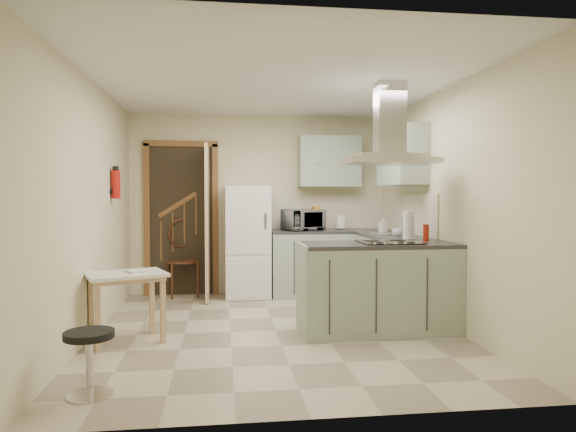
{
  "coord_description": "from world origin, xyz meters",
  "views": [
    {
      "loc": [
        -0.53,
        -5.15,
        1.38
      ],
      "look_at": [
        0.18,
        0.45,
        1.15
      ],
      "focal_mm": 32.0,
      "sensor_mm": 36.0,
      "label": 1
    }
  ],
  "objects": [
    {
      "name": "wall_cabinet_right",
      "position": [
        1.62,
        0.85,
        1.85
      ],
      "size": [
        0.35,
        0.9,
        0.7
      ],
      "primitive_type": "cube",
      "color": "#9EB2A0",
      "rests_on": "right_wall"
    },
    {
      "name": "hob",
      "position": [
        1.12,
        -0.18,
        0.91
      ],
      "size": [
        0.58,
        0.5,
        0.01
      ],
      "primitive_type": "cube",
      "color": "black",
      "rests_on": "peninsula"
    },
    {
      "name": "microwave",
      "position": [
        0.56,
        1.76,
        1.04
      ],
      "size": [
        0.62,
        0.54,
        0.29
      ],
      "primitive_type": "imported",
      "rotation": [
        0.0,
        0.0,
        0.43
      ],
      "color": "black",
      "rests_on": "counter_back"
    },
    {
      "name": "kettle",
      "position": [
        1.11,
        1.85,
        1.01
      ],
      "size": [
        0.17,
        0.17,
        0.21
      ],
      "primitive_type": "cylinder",
      "rotation": [
        0.0,
        0.0,
        -0.25
      ],
      "color": "white",
      "rests_on": "counter_back"
    },
    {
      "name": "bentwood_chair",
      "position": [
        -1.08,
        1.92,
        0.48
      ],
      "size": [
        0.52,
        0.52,
        0.96
      ],
      "primitive_type": "cube",
      "rotation": [
        0.0,
        0.0,
        0.25
      ],
      "color": "#50361A",
      "rests_on": "floor"
    },
    {
      "name": "doorway",
      "position": [
        -1.1,
        2.07,
        1.05
      ],
      "size": [
        1.1,
        0.12,
        2.1
      ],
      "primitive_type": "cube",
      "color": "brown",
      "rests_on": "floor"
    },
    {
      "name": "floor",
      "position": [
        0.0,
        0.0,
        0.0
      ],
      "size": [
        4.2,
        4.2,
        0.0
      ],
      "primitive_type": "plane",
      "color": "#B6A98D",
      "rests_on": "ground"
    },
    {
      "name": "fire_extinguisher",
      "position": [
        -1.74,
        0.9,
        1.5
      ],
      "size": [
        0.1,
        0.1,
        0.32
      ],
      "primitive_type": "cylinder",
      "color": "#B2140F",
      "rests_on": "left_wall"
    },
    {
      "name": "book",
      "position": [
        -1.42,
        -0.21,
        0.7
      ],
      "size": [
        0.22,
        0.24,
        0.09
      ],
      "primitive_type": "imported",
      "rotation": [
        0.0,
        0.0,
        0.57
      ],
      "color": "#A1354D",
      "rests_on": "drop_leaf_table"
    },
    {
      "name": "fridge",
      "position": [
        -0.2,
        1.8,
        0.75
      ],
      "size": [
        0.6,
        0.6,
        1.5
      ],
      "primitive_type": "cube",
      "color": "white",
      "rests_on": "floor"
    },
    {
      "name": "soap_bottle",
      "position": [
        1.55,
        1.34,
        0.99
      ],
      "size": [
        0.1,
        0.11,
        0.19
      ],
      "primitive_type": "imported",
      "rotation": [
        0.0,
        0.0,
        0.26
      ],
      "color": "silver",
      "rests_on": "counter_right"
    },
    {
      "name": "cup",
      "position": [
        1.49,
        0.61,
        0.95
      ],
      "size": [
        0.15,
        0.15,
        0.09
      ],
      "primitive_type": "imported",
      "rotation": [
        0.0,
        0.0,
        -0.38
      ],
      "color": "silver",
      "rests_on": "counter_right"
    },
    {
      "name": "wall_cabinet_back",
      "position": [
        0.95,
        1.93,
        1.85
      ],
      "size": [
        0.85,
        0.35,
        0.7
      ],
      "primitive_type": "cube",
      "color": "#9EB2A0",
      "rests_on": "back_wall"
    },
    {
      "name": "left_wall",
      "position": [
        -1.8,
        0.0,
        1.25
      ],
      "size": [
        0.0,
        4.2,
        4.2
      ],
      "primitive_type": "plane",
      "rotation": [
        1.57,
        0.0,
        1.57
      ],
      "color": "beige",
      "rests_on": "floor"
    },
    {
      "name": "drop_leaf_table",
      "position": [
        -1.43,
        -0.23,
        0.33
      ],
      "size": [
        0.84,
        0.74,
        0.65
      ],
      "primitive_type": "cube",
      "rotation": [
        0.0,
        0.0,
        0.38
      ],
      "color": "tan",
      "rests_on": "floor"
    },
    {
      "name": "paper_towel",
      "position": [
        1.48,
        0.22,
        1.06
      ],
      "size": [
        0.16,
        0.16,
        0.32
      ],
      "primitive_type": "cylinder",
      "rotation": [
        0.0,
        0.0,
        0.38
      ],
      "color": "white",
      "rests_on": "counter_right"
    },
    {
      "name": "cereal_box",
      "position": [
        0.77,
        1.92,
        1.06
      ],
      "size": [
        0.09,
        0.22,
        0.32
      ],
      "primitive_type": "cube",
      "rotation": [
        0.0,
        0.0,
        0.02
      ],
      "color": "gold",
      "rests_on": "counter_back"
    },
    {
      "name": "right_wall",
      "position": [
        1.8,
        0.0,
        1.25
      ],
      "size": [
        0.0,
        4.2,
        4.2
      ],
      "primitive_type": "plane",
      "rotation": [
        1.57,
        0.0,
        -1.57
      ],
      "color": "beige",
      "rests_on": "floor"
    },
    {
      "name": "extractor_hood",
      "position": [
        1.12,
        -0.18,
        1.72
      ],
      "size": [
        0.9,
        0.55,
        0.1
      ],
      "primitive_type": "cube",
      "color": "silver",
      "rests_on": "ceiling"
    },
    {
      "name": "ceiling",
      "position": [
        0.0,
        0.0,
        2.5
      ],
      "size": [
        4.2,
        4.2,
        0.0
      ],
      "primitive_type": "plane",
      "rotation": [
        3.14,
        0.0,
        0.0
      ],
      "color": "silver",
      "rests_on": "back_wall"
    },
    {
      "name": "back_wall",
      "position": [
        0.0,
        2.1,
        1.25
      ],
      "size": [
        3.6,
        0.0,
        3.6
      ],
      "primitive_type": "plane",
      "rotation": [
        1.57,
        0.0,
        0.0
      ],
      "color": "beige",
      "rests_on": "floor"
    },
    {
      "name": "sink",
      "position": [
        1.5,
        0.95,
        0.91
      ],
      "size": [
        0.45,
        0.4,
        0.01
      ],
      "primitive_type": "cube",
      "color": "silver",
      "rests_on": "counter_right"
    },
    {
      "name": "counter_right",
      "position": [
        1.5,
        1.12,
        0.45
      ],
      "size": [
        0.6,
        1.95,
        0.9
      ],
      "primitive_type": "cube",
      "color": "#9EB2A0",
      "rests_on": "floor"
    },
    {
      "name": "stool",
      "position": [
        -1.44,
        -1.54,
        0.23
      ],
      "size": [
        0.4,
        0.4,
        0.45
      ],
      "primitive_type": "cylinder",
      "rotation": [
        0.0,
        0.0,
        0.22
      ],
      "color": "black",
      "rests_on": "floor"
    },
    {
      "name": "splashback",
      "position": [
        0.96,
        2.09,
        1.15
      ],
      "size": [
        1.68,
        0.02,
        0.5
      ],
      "primitive_type": "cube",
      "color": "beige",
      "rests_on": "counter_back"
    },
    {
      "name": "peninsula",
      "position": [
        1.02,
        -0.18,
        0.45
      ],
      "size": [
        1.55,
        0.65,
        0.9
      ],
      "primitive_type": "cube",
      "color": "#9EB2A0",
      "rests_on": "floor"
    },
    {
      "name": "red_bottle",
      "position": [
        1.57,
        -0.06,
        0.99
      ],
      "size": [
        0.07,
        0.07,
        0.18
      ],
      "primitive_type": "cylinder",
      "rotation": [
        0.0,
        0.0,
        0.17
      ],
      "color": "#A2200D",
      "rests_on": "peninsula"
    },
    {
      "name": "counter_back",
      "position": [
        0.66,
        1.8,
        0.45
      ],
      "size": [
        1.08,
        0.6,
        0.9
      ],
      "primitive_type": "cube",
      "color": "#9EB2A0",
      "rests_on": "floor"
    }
  ]
}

